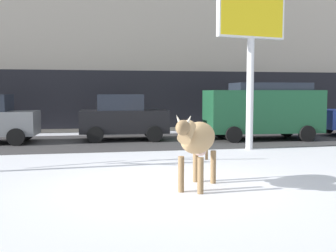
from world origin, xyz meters
TOP-DOWN VIEW (x-y plane):
  - ground_plane at (0.00, 0.00)m, footprint 120.00×120.00m
  - road_strip at (0.00, 7.90)m, footprint 60.00×5.60m
  - building_facade at (0.00, 15.05)m, footprint 44.00×6.10m
  - cow_tan at (0.43, -0.27)m, footprint 1.34×1.83m
  - billboard at (3.67, 4.96)m, footprint 2.51×0.68m
  - car_black_hatchback at (-0.33, 8.46)m, footprint 3.58×2.07m
  - car_darkgreen_van at (5.32, 7.63)m, footprint 4.69×2.30m
  - pedestrian_near_billboard at (-1.20, 10.68)m, footprint 0.36×0.24m

SIDE VIEW (x-z plane):
  - ground_plane at x=0.00m, z-range 0.00..0.00m
  - road_strip at x=0.00m, z-range 0.00..0.01m
  - pedestrian_near_billboard at x=-1.20m, z-range 0.01..1.74m
  - car_black_hatchback at x=-0.33m, z-range 0.00..1.86m
  - cow_tan at x=0.43m, z-range 0.22..1.76m
  - car_darkgreen_van at x=5.32m, z-range 0.08..2.40m
  - billboard at x=3.67m, z-range 1.53..7.09m
  - building_facade at x=0.00m, z-range -0.02..12.98m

